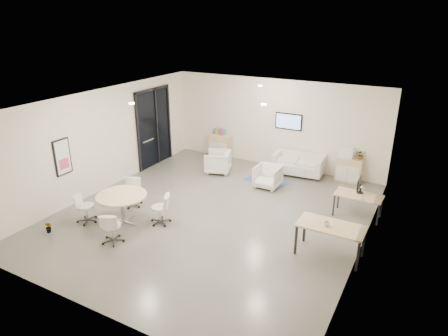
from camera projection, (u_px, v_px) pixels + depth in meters
room_shell at (213, 161)px, 10.72m from camera, size 9.60×10.60×4.80m
glass_door at (154, 125)px, 14.58m from camera, size 0.09×1.90×2.85m
artwork at (63, 157)px, 11.21m from camera, size 0.05×0.54×1.04m
wall_tv at (289, 121)px, 14.10m from camera, size 0.98×0.06×0.58m
ceiling_spots at (222, 97)px, 10.92m from camera, size 3.14×4.14×0.03m
sideboard_left at (220, 146)px, 15.58m from camera, size 0.84×0.44×0.95m
sideboard_right at (349, 170)px, 13.40m from camera, size 0.84×0.41×0.84m
books at (219, 132)px, 15.39m from camera, size 0.49×0.14×0.22m
printer at (347, 153)px, 13.25m from camera, size 0.54×0.47×0.34m
loveseat at (298, 165)px, 14.01m from camera, size 1.79×0.99×0.65m
blue_rug at (267, 181)px, 13.57m from camera, size 1.56×1.24×0.01m
armchair_left at (218, 161)px, 14.16m from camera, size 1.01×1.04×0.86m
armchair_right at (268, 176)px, 12.95m from camera, size 0.79×0.74×0.80m
desk_rear at (359, 197)px, 10.99m from camera, size 1.29×0.68×0.66m
desk_front at (331, 229)px, 9.14m from camera, size 1.52×0.77×0.79m
monitor at (360, 185)px, 11.02m from camera, size 0.20×0.50×0.44m
round_table at (122, 198)px, 10.62m from camera, size 1.34×1.34×0.82m
meeting_chairs at (123, 209)px, 10.74m from camera, size 2.58×2.58×0.82m
plant_cabinet at (361, 156)px, 13.05m from camera, size 0.38×0.40×0.26m
plant_floor at (49, 230)px, 10.33m from camera, size 0.18×0.33×0.14m
cup at (327, 223)px, 9.08m from camera, size 0.15×0.14×0.13m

